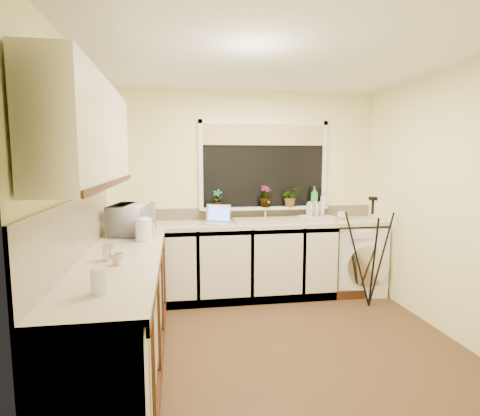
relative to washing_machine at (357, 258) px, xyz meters
The scene contains 33 objects.
floor 1.82m from the washing_machine, 138.00° to the right, with size 3.20×3.20×0.00m, color #4E351F.
ceiling 2.70m from the washing_machine, 138.00° to the right, with size 3.20×3.20×0.00m, color white.
wall_back 1.58m from the washing_machine, 166.55° to the left, with size 3.20×3.20×0.00m, color #FFF8AA.
wall_front 3.10m from the washing_machine, 116.12° to the right, with size 3.20×3.20×0.00m, color #FFF8AA.
wall_left 3.25m from the washing_machine, 157.88° to the right, with size 3.00×3.00×0.00m, color #FFF8AA.
wall_right 1.46m from the washing_machine, 76.54° to the right, with size 3.00×3.00×0.00m, color #FFF8AA.
base_cabinet_back 1.64m from the washing_machine, behind, with size 2.55×0.60×0.86m, color silver.
base_cabinet_left 3.01m from the washing_machine, 150.42° to the right, with size 0.54×2.40×0.86m, color silver.
worktop_back 1.40m from the washing_machine, behind, with size 3.20×0.60×0.04m, color beige.
worktop_left 3.04m from the washing_machine, 150.42° to the right, with size 0.60×2.40×0.04m, color beige.
upper_cabinet 3.49m from the washing_machine, 149.32° to the right, with size 0.28×1.90×0.70m, color silver.
splashback_left 3.34m from the washing_machine, 152.92° to the right, with size 0.02×2.40×0.45m, color beige.
splashback_back 1.46m from the washing_machine, 167.05° to the left, with size 3.20×0.02×0.14m, color beige.
window_glass 1.62m from the washing_machine, 164.97° to the left, with size 1.50×0.02×1.00m, color black.
window_blind 1.90m from the washing_machine, 166.17° to the left, with size 1.50×0.02×0.25m, color tan.
windowsill 1.30m from the washing_machine, 167.63° to the left, with size 1.60×0.14×0.03m, color white.
sink 1.22m from the washing_machine, behind, with size 0.82×0.46×0.03m, color tan.
faucet 1.28m from the washing_machine, behind, with size 0.03×0.03×0.24m, color silver.
washing_machine is the anchor object (origin of this frame).
laptop 1.82m from the washing_machine, behind, with size 0.37×0.35×0.21m.
kettle 2.70m from the washing_machine, 160.26° to the right, with size 0.15×0.15×0.19m, color white.
dish_rack 0.73m from the washing_machine, behind, with size 0.36×0.27×0.05m, color beige.
tripod 0.54m from the washing_machine, 98.76° to the right, with size 0.61×0.61×1.23m, color black, non-canonical shape.
glass_jug 3.51m from the washing_machine, 138.85° to the right, with size 0.10×0.10×0.14m, color silver.
steel_jar 3.14m from the washing_machine, 149.93° to the right, with size 0.08×0.08×0.11m, color silver.
microwave 2.75m from the washing_machine, 169.06° to the right, with size 0.52×0.35×0.29m, color silver.
plant_a 1.87m from the washing_machine, behind, with size 0.12×0.08×0.23m, color #999999.
plant_c 1.37m from the washing_machine, 169.25° to the left, with size 0.15×0.15×0.27m, color #999999.
plant_d 1.12m from the washing_machine, 165.12° to the left, with size 0.21×0.18×0.24m, color #999999.
soap_bottle_green 0.93m from the washing_machine, 156.71° to the left, with size 0.10×0.10×0.25m, color green.
soap_bottle_clear 0.84m from the washing_machine, 149.81° to the left, with size 0.08×0.08×0.18m, color #999999.
cup_back 0.56m from the washing_machine, 155.68° to the left, with size 0.11×0.11×0.09m, color white.
cup_left 3.15m from the washing_machine, 146.95° to the right, with size 0.09×0.09×0.08m, color #C2B4A0.
Camera 1 is at (-0.87, -3.29, 1.63)m, focal length 29.56 mm.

